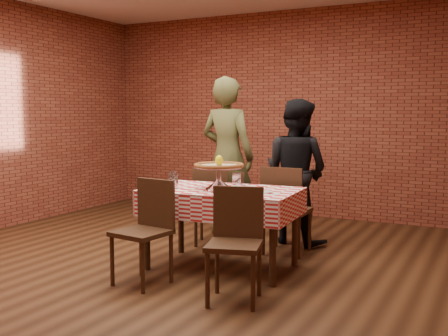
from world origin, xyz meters
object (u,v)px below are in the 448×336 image
(pizza, at_px, (219,166))
(water_glass_left, at_px, (174,182))
(chair_near_left, at_px, (141,233))
(chair_near_right, at_px, (234,246))
(water_glass_right, at_px, (173,178))
(chair_far_right, at_px, (287,210))
(table, at_px, (222,229))
(diner_olive, at_px, (227,157))
(chair_far_left, at_px, (213,205))
(pizza_stand, at_px, (219,178))
(diner_black, at_px, (296,172))
(condiment_caddy, at_px, (238,178))

(pizza, bearing_deg, water_glass_left, -159.64)
(chair_near_left, xyz_separation_m, chair_near_right, (0.90, -0.02, -0.00))
(water_glass_left, xyz_separation_m, water_glass_right, (-0.16, 0.22, 0.00))
(chair_near_right, bearing_deg, chair_far_right, 79.71)
(table, relative_size, diner_olive, 0.74)
(chair_far_left, bearing_deg, pizza, 102.74)
(pizza, bearing_deg, pizza_stand, -90.00)
(water_glass_left, bearing_deg, diner_black, 64.44)
(chair_near_left, relative_size, chair_far_left, 1.03)
(pizza_stand, bearing_deg, water_glass_right, 173.06)
(chair_far_right, xyz_separation_m, diner_olive, (-0.95, 0.48, 0.48))
(table, height_order, condiment_caddy, condiment_caddy)
(pizza_stand, height_order, diner_olive, diner_olive)
(chair_near_left, xyz_separation_m, diner_olive, (-0.21, 2.03, 0.50))
(condiment_caddy, height_order, diner_black, diner_black)
(pizza, height_order, chair_far_right, pizza)
(water_glass_right, height_order, chair_near_left, chair_near_left)
(diner_olive, bearing_deg, diner_black, -175.54)
(water_glass_left, relative_size, chair_near_left, 0.14)
(water_glass_left, relative_size, chair_near_right, 0.15)
(table, xyz_separation_m, water_glass_left, (-0.42, -0.17, 0.45))
(water_glass_right, relative_size, diner_black, 0.08)
(pizza_stand, xyz_separation_m, chair_near_left, (-0.37, -0.73, -0.42))
(chair_near_right, relative_size, chair_far_right, 0.96)
(chair_near_right, distance_m, chair_far_right, 1.58)
(pizza, relative_size, diner_olive, 0.25)
(pizza, xyz_separation_m, chair_far_right, (0.37, 0.83, -0.51))
(pizza_stand, distance_m, pizza, 0.11)
(water_glass_right, xyz_separation_m, diner_olive, (-0.02, 1.24, 0.12))
(water_glass_right, relative_size, condiment_caddy, 1.01)
(chair_near_right, bearing_deg, pizza_stand, 109.12)
(water_glass_left, bearing_deg, water_glass_right, 125.68)
(water_glass_left, distance_m, chair_far_left, 1.04)
(pizza, distance_m, water_glass_right, 0.58)
(diner_black, bearing_deg, chair_near_right, 110.33)
(water_glass_right, bearing_deg, water_glass_left, -54.32)
(chair_near_left, bearing_deg, chair_far_right, 72.00)
(condiment_caddy, bearing_deg, chair_far_left, 138.73)
(pizza, distance_m, diner_black, 1.34)
(water_glass_right, relative_size, chair_near_left, 0.14)
(water_glass_left, xyz_separation_m, chair_far_right, (0.77, 0.97, -0.36))
(pizza_stand, bearing_deg, pizza, 90.00)
(water_glass_left, xyz_separation_m, condiment_caddy, (0.43, 0.50, -0.00))
(chair_near_right, bearing_deg, chair_far_left, 107.42)
(chair_near_left, bearing_deg, water_glass_right, 110.93)
(pizza, distance_m, chair_far_left, 1.10)
(chair_far_right, bearing_deg, pizza_stand, 64.24)
(water_glass_right, xyz_separation_m, chair_far_right, (0.93, 0.76, -0.36))
(water_glass_left, bearing_deg, pizza, 20.36)
(table, bearing_deg, chair_near_left, -117.00)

